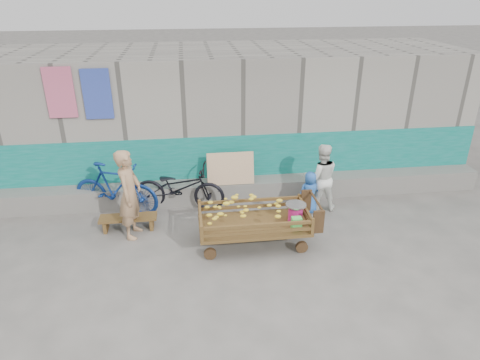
{
  "coord_description": "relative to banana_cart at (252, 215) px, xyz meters",
  "views": [
    {
      "loc": [
        -0.56,
        -6.09,
        4.43
      ],
      "look_at": [
        0.37,
        1.2,
        1.0
      ],
      "focal_mm": 32.0,
      "sensor_mm": 36.0,
      "label": 1
    }
  ],
  "objects": [
    {
      "name": "bench",
      "position": [
        -2.3,
        0.85,
        -0.42
      ],
      "size": [
        1.1,
        0.33,
        0.28
      ],
      "color": "brown",
      "rests_on": "ground"
    },
    {
      "name": "building_wall",
      "position": [
        -0.5,
        3.55,
        0.84
      ],
      "size": [
        12.0,
        3.5,
        3.0
      ],
      "color": "gray",
      "rests_on": "ground"
    },
    {
      "name": "child",
      "position": [
        1.37,
        1.06,
        -0.16
      ],
      "size": [
        0.46,
        0.32,
        0.92
      ],
      "primitive_type": "imported",
      "rotation": [
        0.0,
        0.0,
        3.2
      ],
      "color": "blue",
      "rests_on": "ground"
    },
    {
      "name": "banana_cart",
      "position": [
        0.0,
        0.0,
        0.0
      ],
      "size": [
        2.16,
        0.99,
        0.92
      ],
      "color": "brown",
      "rests_on": "ground"
    },
    {
      "name": "ground",
      "position": [
        -0.5,
        -0.5,
        -0.62
      ],
      "size": [
        80.0,
        80.0,
        0.0
      ],
      "primitive_type": "plane",
      "color": "#575450",
      "rests_on": "ground"
    },
    {
      "name": "vendor_man",
      "position": [
        -2.18,
        0.62,
        0.25
      ],
      "size": [
        0.53,
        0.7,
        1.74
      ],
      "primitive_type": "imported",
      "rotation": [
        0.0,
        0.0,
        1.37
      ],
      "color": "#A8805B",
      "rests_on": "ground"
    },
    {
      "name": "woman",
      "position": [
        1.63,
        1.19,
        0.11
      ],
      "size": [
        0.75,
        0.61,
        1.46
      ],
      "primitive_type": "imported",
      "rotation": [
        0.0,
        0.0,
        3.06
      ],
      "color": "white",
      "rests_on": "ground"
    },
    {
      "name": "bicycle_dark",
      "position": [
        -1.3,
        1.55,
        -0.12
      ],
      "size": [
        2.01,
        1.07,
        1.01
      ],
      "primitive_type": "imported",
      "rotation": [
        0.0,
        0.0,
        1.35
      ],
      "color": "black",
      "rests_on": "ground"
    },
    {
      "name": "bicycle_blue",
      "position": [
        -2.6,
        1.55,
        -0.07
      ],
      "size": [
        1.92,
        1.13,
        1.11
      ],
      "primitive_type": "imported",
      "rotation": [
        0.0,
        0.0,
        1.22
      ],
      "color": "navy",
      "rests_on": "ground"
    }
  ]
}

